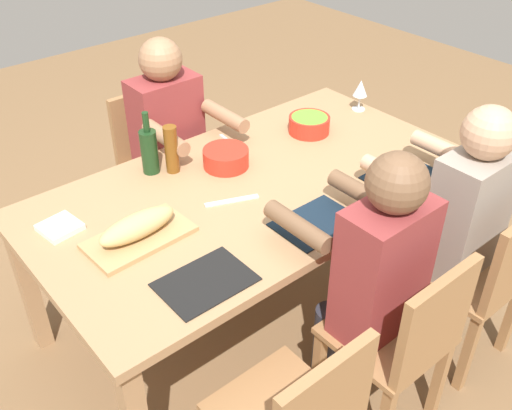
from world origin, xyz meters
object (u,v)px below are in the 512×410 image
serving_bowl_fruit (226,157)px  wine_bottle (149,150)px  wine_glass (360,89)px  diner_far_center (172,137)px  diner_near_center (373,270)px  dining_table (256,198)px  diner_near_right (458,214)px  serving_bowl_salad (309,123)px  cutting_board (139,237)px  chair_far_center (157,159)px  beer_bottle (171,149)px  chair_near_right (486,276)px  chair_near_center (405,339)px  bread_loaf (138,226)px  napkin_stack (60,227)px

serving_bowl_fruit → wine_bottle: wine_bottle is taller
wine_glass → diner_far_center: bearing=153.1°
diner_near_center → dining_table: bearing=90.0°
diner_near_right → diner_far_center: (-0.54, 1.33, 0.00)m
serving_bowl_salad → cutting_board: serving_bowl_salad is taller
diner_near_center → wine_bottle: 1.10m
serving_bowl_salad → dining_table: bearing=-158.8°
chair_far_center → cutting_board: chair_far_center is taller
wine_glass → diner_near_right: bearing=-112.3°
beer_bottle → wine_glass: beer_bottle is taller
diner_far_center → cutting_board: size_ratio=3.00×
chair_near_right → cutting_board: 1.43m
serving_bowl_salad → cutting_board: size_ratio=0.51×
diner_near_right → beer_bottle: 1.25m
diner_near_right → chair_near_center: diner_near_right is taller
diner_near_right → serving_bowl_salad: (-0.03, 0.86, 0.09)m
serving_bowl_salad → bread_loaf: (-1.10, -0.21, 0.02)m
serving_bowl_fruit → diner_far_center: bearing=89.3°
chair_far_center → napkin_stack: chair_far_center is taller
bread_loaf → wine_glass: wine_glass is taller
diner_near_right → chair_near_center: bearing=-161.1°
diner_far_center → serving_bowl_fruit: size_ratio=5.78×
serving_bowl_salad → beer_bottle: (-0.72, 0.12, 0.06)m
serving_bowl_salad → cutting_board: bearing=-169.1°
dining_table → beer_bottle: size_ratio=8.85×
serving_bowl_salad → beer_bottle: 0.74m
chair_near_right → chair_near_center: bearing=180.0°
diner_far_center → wine_bottle: size_ratio=4.14×
serving_bowl_salad → bread_loaf: bearing=-169.1°
serving_bowl_salad → chair_near_center: bearing=-116.0°
diner_near_right → wine_glass: 0.96m
bread_loaf → napkin_stack: size_ratio=2.29×
dining_table → diner_near_right: size_ratio=1.62×
chair_near_right → chair_near_center: size_ratio=1.00×
cutting_board → bread_loaf: (0.00, 0.00, 0.06)m
chair_near_right → wine_glass: wine_glass is taller
diner_near_right → wine_bottle: (-0.83, 1.05, 0.15)m
diner_near_right → chair_far_center: 1.62m
diner_near_right → bread_loaf: size_ratio=3.75×
serving_bowl_fruit → wine_bottle: 0.34m
diner_far_center → cutting_board: (-0.59, -0.68, 0.05)m
serving_bowl_fruit → beer_bottle: 0.25m
serving_bowl_salad → wine_bottle: (-0.80, 0.18, 0.06)m
chair_near_right → chair_far_center: (-0.54, 1.70, 0.00)m
cutting_board → wine_glass: bearing=8.6°
dining_table → cutting_board: 0.59m
dining_table → serving_bowl_salad: serving_bowl_salad is taller
serving_bowl_fruit → serving_bowl_salad: same height
chair_near_center → serving_bowl_fruit: (-0.01, 1.05, 0.30)m
diner_near_right → chair_near_center: 0.61m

